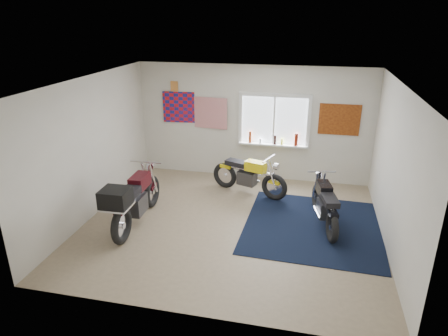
% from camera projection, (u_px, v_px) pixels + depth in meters
% --- Properties ---
extents(ground, '(5.50, 5.50, 0.00)m').
position_uv_depth(ground, '(231.00, 225.00, 7.60)').
color(ground, '#9E896B').
rests_on(ground, ground).
extents(room_shell, '(5.50, 5.50, 5.50)m').
position_uv_depth(room_shell, '(232.00, 143.00, 7.00)').
color(room_shell, white).
rests_on(room_shell, ground).
extents(navy_rug, '(2.58, 2.68, 0.01)m').
position_uv_depth(navy_rug, '(312.00, 226.00, 7.54)').
color(navy_rug, black).
rests_on(navy_rug, ground).
extents(window_assembly, '(1.66, 0.17, 1.26)m').
position_uv_depth(window_assembly, '(274.00, 124.00, 9.25)').
color(window_assembly, white).
rests_on(window_assembly, room_shell).
extents(oil_bottles, '(1.15, 0.09, 0.30)m').
position_uv_depth(oil_bottles, '(277.00, 139.00, 9.29)').
color(oil_bottles, maroon).
rests_on(oil_bottles, window_assembly).
extents(flag_display, '(1.60, 0.10, 1.17)m').
position_uv_depth(flag_display, '(174.00, 86.00, 9.46)').
color(flag_display, red).
rests_on(flag_display, room_shell).
extents(triumph_poster, '(0.90, 0.03, 0.70)m').
position_uv_depth(triumph_poster, '(339.00, 120.00, 8.90)').
color(triumph_poster, '#A54C14').
rests_on(triumph_poster, room_shell).
extents(yellow_triumph, '(1.78, 0.78, 0.93)m').
position_uv_depth(yellow_triumph, '(249.00, 176.00, 8.80)').
color(yellow_triumph, black).
rests_on(yellow_triumph, ground).
extents(black_chrome_bike, '(0.62, 1.78, 0.92)m').
position_uv_depth(black_chrome_bike, '(325.00, 205.00, 7.48)').
color(black_chrome_bike, black).
rests_on(black_chrome_bike, navy_rug).
extents(maroon_tourer, '(0.64, 2.12, 1.08)m').
position_uv_depth(maroon_tourer, '(133.00, 200.00, 7.33)').
color(maroon_tourer, black).
rests_on(maroon_tourer, ground).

